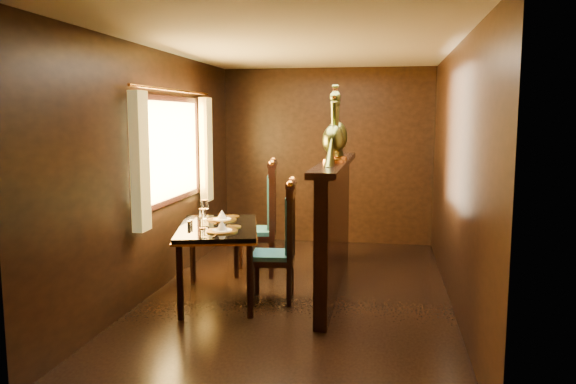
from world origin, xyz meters
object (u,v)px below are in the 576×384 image
object	(u,v)px
dining_table	(218,233)
peacock_right	(337,123)
chair_left	(284,238)
peacock_left	(333,127)
chair_right	(266,214)

from	to	relation	value
dining_table	peacock_right	distance (m)	1.68
chair_left	peacock_left	world-z (taller)	peacock_left
peacock_left	peacock_right	size ratio (longest dim) A/B	0.92
chair_left	peacock_right	xyz separation A→B (m)	(0.45, 0.59, 1.11)
chair_right	dining_table	bearing A→B (deg)	-114.65
peacock_right	chair_right	bearing A→B (deg)	159.10
dining_table	peacock_left	size ratio (longest dim) A/B	1.98
chair_left	dining_table	bearing A→B (deg)	-179.80
peacock_right	peacock_left	bearing A→B (deg)	-90.00
peacock_left	dining_table	bearing A→B (deg)	-164.13
peacock_left	peacock_right	xyz separation A→B (m)	(0.00, 0.35, 0.03)
chair_left	peacock_left	distance (m)	1.20
dining_table	chair_right	size ratio (longest dim) A/B	1.05
dining_table	peacock_left	distance (m)	1.55
dining_table	peacock_right	size ratio (longest dim) A/B	1.82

